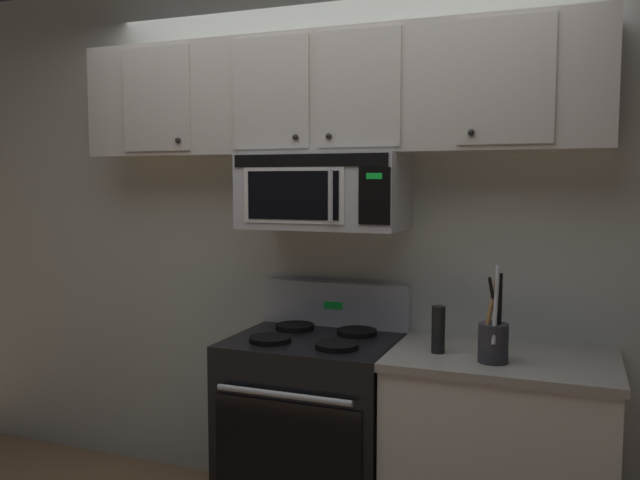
{
  "coord_description": "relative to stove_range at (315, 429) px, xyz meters",
  "views": [
    {
      "loc": [
        1.11,
        -2.37,
        1.62
      ],
      "look_at": [
        0.0,
        0.49,
        1.35
      ],
      "focal_mm": 37.18,
      "sensor_mm": 36.0,
      "label": 1
    }
  ],
  "objects": [
    {
      "name": "counter_segment",
      "position": [
        0.84,
        0.01,
        -0.02
      ],
      "size": [
        0.93,
        0.65,
        0.9
      ],
      "color": "white",
      "rests_on": "ground_plane"
    },
    {
      "name": "over_range_microwave",
      "position": [
        -0.0,
        0.12,
        1.11
      ],
      "size": [
        0.76,
        0.43,
        0.35
      ],
      "color": "#B7BABF"
    },
    {
      "name": "pepper_mill",
      "position": [
        0.58,
        -0.06,
        0.53
      ],
      "size": [
        0.06,
        0.06,
        0.2
      ],
      "primitive_type": "cylinder",
      "color": "black",
      "rests_on": "counter_segment"
    },
    {
      "name": "upper_cabinets",
      "position": [
        -0.0,
        0.15,
        1.56
      ],
      "size": [
        2.5,
        0.36,
        0.55
      ],
      "color": "#BCB7AD"
    },
    {
      "name": "stove_range",
      "position": [
        0.0,
        0.0,
        0.0
      ],
      "size": [
        0.76,
        0.69,
        1.12
      ],
      "color": "black",
      "rests_on": "ground_plane"
    },
    {
      "name": "back_wall",
      "position": [
        0.0,
        0.37,
        0.88
      ],
      "size": [
        5.2,
        0.1,
        2.7
      ],
      "primitive_type": "cube",
      "color": "silver",
      "rests_on": "ground_plane"
    },
    {
      "name": "utensil_crock_charcoal",
      "position": [
        0.82,
        -0.12,
        0.53
      ],
      "size": [
        0.12,
        0.13,
        0.39
      ],
      "color": "#2D2D33",
      "rests_on": "counter_segment"
    },
    {
      "name": "salt_shaker",
      "position": [
        0.77,
        0.13,
        0.48
      ],
      "size": [
        0.04,
        0.04,
        0.09
      ],
      "color": "white",
      "rests_on": "counter_segment"
    }
  ]
}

